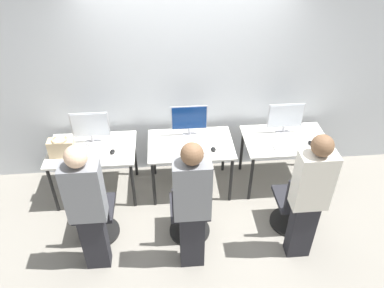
% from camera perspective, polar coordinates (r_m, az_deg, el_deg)
% --- Properties ---
extents(ground_plane, '(20.00, 20.00, 0.00)m').
position_cam_1_polar(ground_plane, '(4.89, 0.14, -9.21)').
color(ground_plane, gray).
extents(wall_back, '(12.00, 0.05, 2.80)m').
position_cam_1_polar(wall_back, '(4.74, -0.71, 10.19)').
color(wall_back, silver).
rests_on(wall_back, ground_plane).
extents(desk_left, '(1.07, 0.71, 0.72)m').
position_cam_1_polar(desk_left, '(4.81, -14.89, -1.44)').
color(desk_left, silver).
rests_on(desk_left, ground_plane).
extents(monitor_left, '(0.46, 0.19, 0.43)m').
position_cam_1_polar(monitor_left, '(4.75, -15.24, 2.53)').
color(monitor_left, '#B2B2B7').
rests_on(monitor_left, desk_left).
extents(keyboard_left, '(0.41, 0.16, 0.02)m').
position_cam_1_polar(keyboard_left, '(4.67, -15.22, -1.37)').
color(keyboard_left, silver).
rests_on(keyboard_left, desk_left).
extents(mouse_left, '(0.06, 0.09, 0.03)m').
position_cam_1_polar(mouse_left, '(4.63, -12.03, -1.14)').
color(mouse_left, black).
rests_on(mouse_left, desk_left).
extents(office_chair_left, '(0.48, 0.48, 0.88)m').
position_cam_1_polar(office_chair_left, '(4.41, -14.64, -10.48)').
color(office_chair_left, black).
rests_on(office_chair_left, ground_plane).
extents(person_left, '(0.36, 0.21, 1.58)m').
position_cam_1_polar(person_left, '(3.79, -15.65, -9.24)').
color(person_left, '#232328').
rests_on(person_left, ground_plane).
extents(desk_center, '(1.07, 0.71, 0.72)m').
position_cam_1_polar(desk_center, '(4.73, -0.22, -0.73)').
color(desk_center, silver).
rests_on(desk_center, ground_plane).
extents(monitor_center, '(0.46, 0.19, 0.43)m').
position_cam_1_polar(monitor_center, '(4.71, -0.42, 3.68)').
color(monitor_center, '#B2B2B7').
rests_on(monitor_center, desk_center).
extents(keyboard_center, '(0.41, 0.16, 0.02)m').
position_cam_1_polar(keyboard_center, '(4.56, -0.06, -0.98)').
color(keyboard_center, silver).
rests_on(keyboard_center, desk_center).
extents(mouse_center, '(0.06, 0.09, 0.03)m').
position_cam_1_polar(mouse_center, '(4.57, 3.28, -0.81)').
color(mouse_center, black).
rests_on(mouse_center, desk_center).
extents(office_chair_center, '(0.48, 0.48, 0.88)m').
position_cam_1_polar(office_chair_center, '(4.29, -0.32, -10.56)').
color(office_chair_center, black).
rests_on(office_chair_center, ground_plane).
extents(person_center, '(0.36, 0.21, 1.59)m').
position_cam_1_polar(person_center, '(3.67, 0.01, -9.25)').
color(person_center, '#232328').
rests_on(person_center, ground_plane).
extents(desk_right, '(1.07, 0.71, 0.72)m').
position_cam_1_polar(desk_right, '(4.96, 14.00, 0.00)').
color(desk_right, silver).
rests_on(desk_right, ground_plane).
extents(monitor_right, '(0.46, 0.19, 0.43)m').
position_cam_1_polar(monitor_right, '(4.91, 14.05, 3.91)').
color(monitor_right, '#B2B2B7').
rests_on(monitor_right, desk_right).
extents(keyboard_right, '(0.41, 0.16, 0.02)m').
position_cam_1_polar(keyboard_right, '(4.80, 14.61, -0.11)').
color(keyboard_right, silver).
rests_on(keyboard_right, desk_right).
extents(mouse_right, '(0.06, 0.09, 0.03)m').
position_cam_1_polar(mouse_right, '(4.90, 17.64, 0.18)').
color(mouse_right, black).
rests_on(mouse_right, desk_right).
extents(office_chair_right, '(0.48, 0.48, 0.88)m').
position_cam_1_polar(office_chair_right, '(4.54, 15.47, -8.98)').
color(office_chair_right, black).
rests_on(office_chair_right, ground_plane).
extents(person_right, '(0.36, 0.21, 1.59)m').
position_cam_1_polar(person_right, '(3.94, 17.49, -7.54)').
color(person_right, '#232328').
rests_on(person_right, ground_plane).
extents(handbag, '(0.30, 0.18, 0.25)m').
position_cam_1_polar(handbag, '(4.69, -19.25, -0.52)').
color(handbag, tan).
rests_on(handbag, desk_left).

